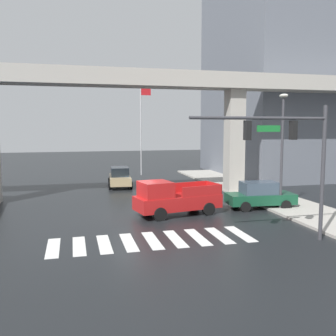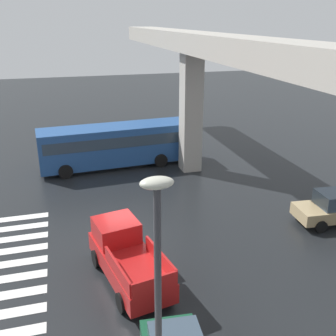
{
  "view_description": "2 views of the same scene",
  "coord_description": "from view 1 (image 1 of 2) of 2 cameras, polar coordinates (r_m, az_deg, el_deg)",
  "views": [
    {
      "loc": [
        -3.48,
        -21.92,
        5.23
      ],
      "look_at": [
        2.21,
        0.46,
        2.7
      ],
      "focal_mm": 40.33,
      "sensor_mm": 36.0,
      "label": 1
    },
    {
      "loc": [
        16.06,
        -2.74,
        10.15
      ],
      "look_at": [
        -0.6,
        1.88,
        3.56
      ],
      "focal_mm": 42.19,
      "sensor_mm": 36.0,
      "label": 2
    }
  ],
  "objects": [
    {
      "name": "traffic_signal_mast",
      "position": [
        17.53,
        18.05,
        3.17
      ],
      "size": [
        6.49,
        0.32,
        6.2
      ],
      "color": "#38383D",
      "rests_on": "ground"
    },
    {
      "name": "ground_plane",
      "position": [
        22.81,
        -5.15,
        -7.03
      ],
      "size": [
        120.0,
        120.0,
        0.0
      ],
      "primitive_type": "plane",
      "color": "black"
    },
    {
      "name": "fire_hydrant",
      "position": [
        26.74,
        13.2,
        -4.26
      ],
      "size": [
        0.24,
        0.24,
        0.85
      ],
      "color": "red",
      "rests_on": "ground"
    },
    {
      "name": "street_lamp_near_corner",
      "position": [
        24.4,
        16.9,
        4.4
      ],
      "size": [
        0.44,
        0.7,
        7.24
      ],
      "color": "#38383D",
      "rests_on": "ground"
    },
    {
      "name": "pickup_truck",
      "position": [
        22.4,
        0.81,
        -4.67
      ],
      "size": [
        5.37,
        2.85,
        2.08
      ],
      "color": "red",
      "rests_on": "ground"
    },
    {
      "name": "sedan_dark_green",
      "position": [
        25.03,
        13.73,
        -4.0
      ],
      "size": [
        4.43,
        2.23,
        1.72
      ],
      "color": "#14472D",
      "rests_on": "ground"
    },
    {
      "name": "street_lamp_mid_block",
      "position": [
        31.75,
        9.17,
        4.95
      ],
      "size": [
        0.44,
        0.7,
        7.24
      ],
      "color": "#38383D",
      "rests_on": "ground"
    },
    {
      "name": "elevated_overpass",
      "position": [
        28.11,
        -7.25,
        11.82
      ],
      "size": [
        50.71,
        2.34,
        9.34
      ],
      "color": "#ADA89E",
      "rests_on": "ground"
    },
    {
      "name": "crosswalk_stripes",
      "position": [
        17.74,
        -2.37,
        -10.87
      ],
      "size": [
        9.35,
        2.8,
        0.01
      ],
      "color": "silver",
      "rests_on": "ground"
    },
    {
      "name": "flagpole",
      "position": [
        40.92,
        -3.98,
        6.61
      ],
      "size": [
        1.16,
        0.12,
        9.44
      ],
      "color": "silver",
      "rests_on": "ground"
    },
    {
      "name": "sedan_tan",
      "position": [
        33.25,
        -7.29,
        -1.37
      ],
      "size": [
        2.21,
        4.42,
        1.72
      ],
      "color": "tan",
      "rests_on": "ground"
    },
    {
      "name": "sidewalk_east",
      "position": [
        28.1,
        15.5,
        -4.55
      ],
      "size": [
        4.0,
        36.0,
        0.15
      ],
      "primitive_type": "cube",
      "color": "#ADA89E",
      "rests_on": "ground"
    }
  ]
}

